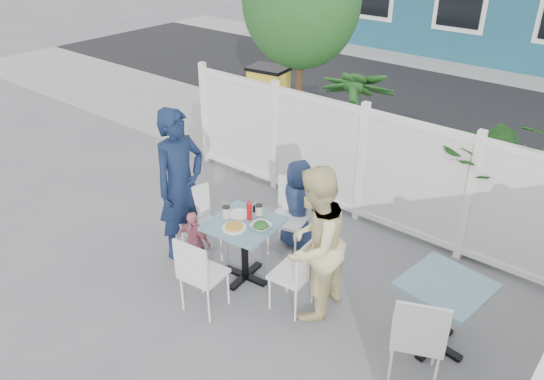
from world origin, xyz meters
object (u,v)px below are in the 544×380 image
Objects in this scene: utility_cabinet at (269,102)px; spare_table at (444,298)px; toddler at (194,241)px; chair_right at (298,270)px; boy at (298,205)px; chair_back at (290,210)px; main_table at (244,235)px; man at (181,185)px; woman at (314,244)px; chair_near at (199,271)px; chair_left at (198,218)px.

spare_table is (4.75, -3.19, -0.00)m from utility_cabinet.
utility_cabinet is 1.53× the size of toddler.
chair_right is 1.22m from boy.
chair_back is at bearing -54.40° from utility_cabinet.
main_table is 0.93m from boy.
woman is at bearing -84.41° from man.
chair_near is (0.02, -0.72, -0.06)m from main_table.
woman is (0.90, 0.76, 0.31)m from chair_near.
boy is at bearing -52.80° from utility_cabinet.
utility_cabinet reaches higher than chair_left.
toddler is at bearing -84.38° from woman.
spare_table is 0.49× the size of woman.
man reaches higher than chair_near.
boy reaches higher than main_table.
chair_near is 0.78× the size of boy.
woman is (0.91, 0.03, 0.25)m from main_table.
main_table is at bearing -93.07° from woman.
spare_table is 2.18m from boy.
chair_back is at bearing 158.28° from chair_left.
chair_right is at bearing 118.08° from chair_back.
spare_table is at bearing 19.97° from chair_near.
woman reaches higher than spare_table.
spare_table is at bearing -41.72° from utility_cabinet.
chair_back reaches higher than toddler.
toddler is (0.16, -0.23, -0.14)m from chair_left.
chair_near is at bearing 89.76° from boy.
main_table is at bearing -170.21° from spare_table.
utility_cabinet reaches higher than chair_back.
utility_cabinet is at bearing -140.50° from woman.
boy is 1.50× the size of toddler.
man reaches higher than main_table.
man is 2.40× the size of toddler.
man is at bearing 85.70° from chair_right.
chair_left is (-0.73, -0.02, -0.06)m from main_table.
toddler is (-0.59, 0.48, -0.14)m from chair_near.
man reaches higher than utility_cabinet.
toddler is at bearing 47.41° from chair_back.
spare_table is 2.93m from chair_left.
toddler is at bearing -156.45° from main_table.
chair_right is at bearing -61.90° from woman.
woman is 1.26m from boy.
chair_right is 0.75× the size of boy.
man is at bearing -171.86° from spare_table.
chair_back is at bearing 168.43° from spare_table.
toddler reaches higher than main_table.
chair_back is 1.19× the size of toddler.
utility_cabinet is 5.72m from spare_table.
utility_cabinet is 4.97m from woman.
chair_right is 0.94× the size of chair_back.
chair_back is 1.02× the size of chair_near.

